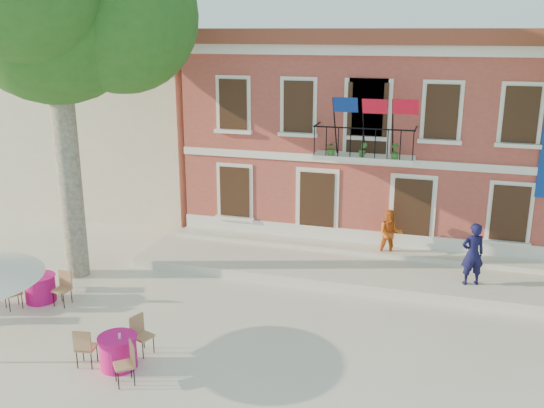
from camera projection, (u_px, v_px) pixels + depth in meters
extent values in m
plane|color=beige|center=(251.00, 325.00, 15.89)|extent=(90.00, 90.00, 0.00)
cube|color=#B14B40|center=(381.00, 135.00, 23.57)|extent=(13.00, 8.00, 7.00)
cube|color=brown|center=(386.00, 35.00, 22.53)|extent=(13.50, 8.50, 0.50)
cube|color=silver|center=(371.00, 50.00, 19.01)|extent=(13.30, 0.35, 0.35)
cube|color=silver|center=(364.00, 158.00, 19.47)|extent=(3.20, 0.90, 0.15)
cube|color=black|center=(363.00, 128.00, 18.83)|extent=(3.20, 0.04, 0.04)
cube|color=navy|center=(333.00, 105.00, 18.55)|extent=(0.76, 0.27, 0.47)
cube|color=red|center=(363.00, 106.00, 18.30)|extent=(0.76, 0.29, 0.47)
cube|color=red|center=(393.00, 107.00, 18.05)|extent=(0.76, 0.27, 0.47)
imported|color=#26591E|center=(332.00, 148.00, 19.39)|extent=(0.43, 0.37, 0.48)
imported|color=#26591E|center=(363.00, 150.00, 19.11)|extent=(0.26, 0.21, 0.48)
imported|color=#26591E|center=(395.00, 151.00, 18.84)|extent=(0.27, 0.27, 0.48)
cube|color=beige|center=(131.00, 131.00, 27.80)|extent=(9.00, 9.00, 6.00)
cube|color=brown|center=(126.00, 59.00, 26.91)|extent=(9.40, 9.40, 0.40)
cube|color=silver|center=(354.00, 267.00, 19.34)|extent=(14.00, 3.40, 0.30)
cylinder|color=#A59E84|center=(68.00, 167.00, 18.23)|extent=(0.71, 0.71, 6.94)
sphere|color=#235219|center=(53.00, 5.00, 16.93)|extent=(5.55, 5.55, 5.55)
imported|color=#101036|center=(473.00, 254.00, 17.46)|extent=(0.80, 0.67, 1.86)
imported|color=#CC5918|center=(390.00, 234.00, 19.59)|extent=(0.88, 0.75, 1.60)
cylinder|color=#C3125C|center=(40.00, 289.00, 17.21)|extent=(0.84, 0.84, 0.75)
cylinder|color=#C3125C|center=(39.00, 276.00, 17.10)|extent=(0.90, 0.90, 0.02)
cube|color=tan|center=(13.00, 292.00, 16.72)|extent=(0.58, 0.58, 0.95)
cube|color=tan|center=(62.00, 289.00, 16.94)|extent=(0.44, 0.44, 0.95)
cube|color=tan|center=(45.00, 275.00, 17.89)|extent=(0.56, 0.56, 0.95)
cylinder|color=#C3125C|center=(118.00, 352.00, 13.82)|extent=(0.84, 0.84, 0.75)
cylinder|color=#C3125C|center=(117.00, 337.00, 13.71)|extent=(0.90, 0.90, 0.02)
cube|color=tan|center=(86.00, 346.00, 13.87)|extent=(0.49, 0.49, 0.95)
cube|color=tan|center=(124.00, 364.00, 13.13)|extent=(0.59, 0.59, 0.95)
cube|color=tan|center=(143.00, 335.00, 14.37)|extent=(0.54, 0.54, 0.95)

